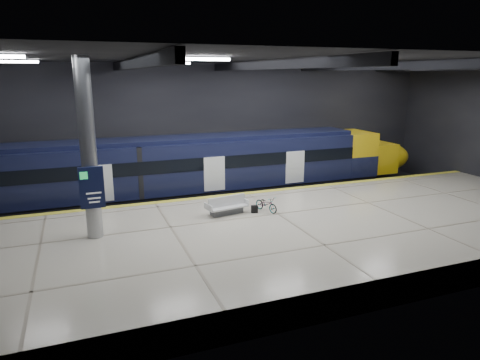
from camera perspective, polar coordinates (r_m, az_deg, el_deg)
ground at (r=21.03m, az=3.85°, el=-6.53°), size 30.00×30.00×0.00m
room_shell at (r=19.78m, az=4.12°, el=9.19°), size 30.10×16.10×8.05m
platform at (r=18.74m, az=7.09°, el=-7.41°), size 30.00×11.00×1.10m
safety_strip at (r=23.09m, az=1.05°, el=-1.74°), size 30.00×0.40×0.01m
rails at (r=25.84m, az=-1.24°, el=-2.40°), size 30.00×1.52×0.16m
train at (r=24.61m, az=-7.10°, el=1.42°), size 29.40×2.84×3.79m
bench at (r=19.60m, az=-1.78°, el=-3.71°), size 2.04×1.11×0.85m
bicycle at (r=20.00m, az=3.53°, el=-3.20°), size 0.91×1.44×0.72m
pannier_bag at (r=19.82m, az=1.94°, el=-3.89°), size 0.33×0.24×0.35m
info_column at (r=17.09m, az=-19.54°, el=3.44°), size 0.90×0.78×6.90m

